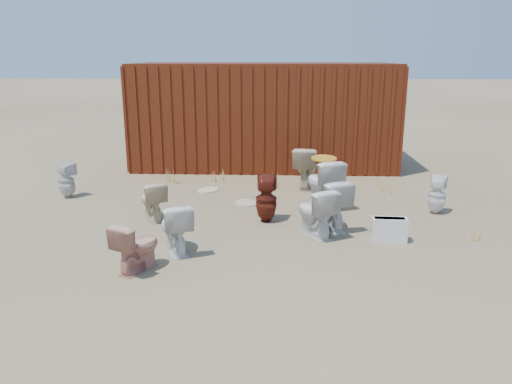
{
  "coord_description": "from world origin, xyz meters",
  "views": [
    {
      "loc": [
        0.31,
        -6.78,
        2.59
      ],
      "look_at": [
        0.0,
        0.6,
        0.55
      ],
      "focal_mm": 35.0,
      "sensor_mm": 36.0,
      "label": 1
    }
  ],
  "objects_px": {
    "toilet_front_pink": "(137,246)",
    "toilet_back_a": "(66,180)",
    "toilet_front_c": "(329,203)",
    "toilet_front_e": "(315,212)",
    "loose_tank": "(389,230)",
    "toilet_back_yellowlid": "(323,183)",
    "toilet_back_e": "(437,195)",
    "toilet_front_maroon": "(266,199)",
    "shipping_container": "(264,115)",
    "toilet_back_beige_right": "(306,167)",
    "toilet_back_beige_left": "(152,200)",
    "toilet_front_a": "(175,227)"
  },
  "relations": [
    {
      "from": "shipping_container",
      "to": "toilet_back_beige_right",
      "type": "bearing_deg",
      "value": -68.25
    },
    {
      "from": "toilet_front_c",
      "to": "loose_tank",
      "type": "distance_m",
      "value": 0.99
    },
    {
      "from": "toilet_front_c",
      "to": "toilet_back_a",
      "type": "distance_m",
      "value": 4.96
    },
    {
      "from": "toilet_front_a",
      "to": "loose_tank",
      "type": "distance_m",
      "value": 3.02
    },
    {
      "from": "toilet_front_e",
      "to": "toilet_back_e",
      "type": "xyz_separation_m",
      "value": [
        2.12,
        1.17,
        -0.05
      ]
    },
    {
      "from": "toilet_back_e",
      "to": "toilet_front_c",
      "type": "bearing_deg",
      "value": 45.33
    },
    {
      "from": "shipping_container",
      "to": "toilet_back_yellowlid",
      "type": "xyz_separation_m",
      "value": [
        1.12,
        -3.53,
        -0.77
      ]
    },
    {
      "from": "toilet_front_c",
      "to": "toilet_back_beige_right",
      "type": "height_order",
      "value": "toilet_back_beige_right"
    },
    {
      "from": "toilet_back_yellowlid",
      "to": "loose_tank",
      "type": "relative_size",
      "value": 1.72
    },
    {
      "from": "toilet_front_maroon",
      "to": "toilet_back_a",
      "type": "relative_size",
      "value": 1.13
    },
    {
      "from": "shipping_container",
      "to": "toilet_back_beige_left",
      "type": "relative_size",
      "value": 9.36
    },
    {
      "from": "toilet_back_beige_left",
      "to": "toilet_front_maroon",
      "type": "bearing_deg",
      "value": 148.86
    },
    {
      "from": "toilet_front_c",
      "to": "toilet_front_e",
      "type": "relative_size",
      "value": 1.07
    },
    {
      "from": "toilet_back_a",
      "to": "toilet_back_beige_right",
      "type": "bearing_deg",
      "value": -138.74
    },
    {
      "from": "toilet_front_a",
      "to": "toilet_front_maroon",
      "type": "height_order",
      "value": "toilet_front_maroon"
    },
    {
      "from": "toilet_front_pink",
      "to": "loose_tank",
      "type": "height_order",
      "value": "toilet_front_pink"
    },
    {
      "from": "toilet_back_a",
      "to": "toilet_back_beige_right",
      "type": "relative_size",
      "value": 0.79
    },
    {
      "from": "toilet_front_a",
      "to": "toilet_front_maroon",
      "type": "relative_size",
      "value": 0.93
    },
    {
      "from": "toilet_back_yellowlid",
      "to": "toilet_back_e",
      "type": "distance_m",
      "value": 1.91
    },
    {
      "from": "toilet_front_e",
      "to": "toilet_back_e",
      "type": "height_order",
      "value": "toilet_front_e"
    },
    {
      "from": "toilet_front_maroon",
      "to": "toilet_back_yellowlid",
      "type": "distance_m",
      "value": 1.29
    },
    {
      "from": "toilet_front_e",
      "to": "loose_tank",
      "type": "xyz_separation_m",
      "value": [
        1.04,
        -0.18,
        -0.19
      ]
    },
    {
      "from": "toilet_back_a",
      "to": "toilet_back_beige_right",
      "type": "distance_m",
      "value": 4.58
    },
    {
      "from": "toilet_front_pink",
      "to": "toilet_front_e",
      "type": "xyz_separation_m",
      "value": [
        2.27,
        1.33,
        0.05
      ]
    },
    {
      "from": "toilet_back_beige_right",
      "to": "toilet_back_e",
      "type": "xyz_separation_m",
      "value": [
        2.11,
        -1.59,
        -0.1
      ]
    },
    {
      "from": "toilet_front_c",
      "to": "toilet_back_beige_right",
      "type": "relative_size",
      "value": 0.94
    },
    {
      "from": "shipping_container",
      "to": "toilet_back_beige_left",
      "type": "distance_m",
      "value": 4.75
    },
    {
      "from": "toilet_front_pink",
      "to": "toilet_back_beige_right",
      "type": "height_order",
      "value": "toilet_back_beige_right"
    },
    {
      "from": "toilet_back_beige_right",
      "to": "toilet_back_yellowlid",
      "type": "bearing_deg",
      "value": 108.9
    },
    {
      "from": "toilet_front_c",
      "to": "toilet_back_yellowlid",
      "type": "bearing_deg",
      "value": -112.22
    },
    {
      "from": "toilet_back_e",
      "to": "loose_tank",
      "type": "height_order",
      "value": "toilet_back_e"
    },
    {
      "from": "toilet_front_e",
      "to": "loose_tank",
      "type": "relative_size",
      "value": 1.47
    },
    {
      "from": "toilet_front_maroon",
      "to": "toilet_front_pink",
      "type": "bearing_deg",
      "value": 54.34
    },
    {
      "from": "loose_tank",
      "to": "toilet_front_c",
      "type": "bearing_deg",
      "value": 149.29
    },
    {
      "from": "toilet_back_a",
      "to": "toilet_front_maroon",
      "type": "bearing_deg",
      "value": -168.33
    },
    {
      "from": "loose_tank",
      "to": "toilet_front_pink",
      "type": "bearing_deg",
      "value": -158.32
    },
    {
      "from": "toilet_front_e",
      "to": "toilet_back_yellowlid",
      "type": "bearing_deg",
      "value": -126.28
    },
    {
      "from": "toilet_back_a",
      "to": "toilet_back_e",
      "type": "bearing_deg",
      "value": -156.04
    },
    {
      "from": "toilet_front_maroon",
      "to": "toilet_back_yellowlid",
      "type": "height_order",
      "value": "toilet_back_yellowlid"
    },
    {
      "from": "toilet_back_beige_right",
      "to": "toilet_front_e",
      "type": "bearing_deg",
      "value": 98.55
    },
    {
      "from": "toilet_front_pink",
      "to": "toilet_back_a",
      "type": "relative_size",
      "value": 0.97
    },
    {
      "from": "loose_tank",
      "to": "toilet_back_beige_left",
      "type": "bearing_deg",
      "value": 169.67
    },
    {
      "from": "toilet_front_maroon",
      "to": "toilet_back_yellowlid",
      "type": "bearing_deg",
      "value": -136.21
    },
    {
      "from": "shipping_container",
      "to": "toilet_back_a",
      "type": "relative_size",
      "value": 9.05
    },
    {
      "from": "toilet_front_a",
      "to": "toilet_back_a",
      "type": "xyz_separation_m",
      "value": [
        -2.56,
        2.57,
        -0.02
      ]
    },
    {
      "from": "toilet_front_a",
      "to": "loose_tank",
      "type": "relative_size",
      "value": 1.4
    },
    {
      "from": "toilet_back_beige_right",
      "to": "loose_tank",
      "type": "relative_size",
      "value": 1.68
    },
    {
      "from": "toilet_front_pink",
      "to": "toilet_back_a",
      "type": "xyz_separation_m",
      "value": [
        -2.21,
        3.19,
        0.01
      ]
    },
    {
      "from": "loose_tank",
      "to": "toilet_back_yellowlid",
      "type": "bearing_deg",
      "value": 118.57
    },
    {
      "from": "toilet_back_beige_left",
      "to": "loose_tank",
      "type": "height_order",
      "value": "toilet_back_beige_left"
    }
  ]
}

